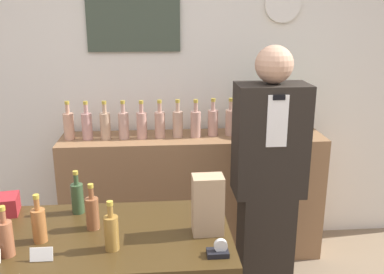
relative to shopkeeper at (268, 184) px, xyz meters
name	(u,v)px	position (x,y,z in m)	size (l,w,h in m)	color
back_wall	(164,80)	(-0.62, 0.91, 0.51)	(5.20, 0.09, 2.70)	silver
back_shelf	(193,196)	(-0.41, 0.65, -0.36)	(1.97, 0.41, 0.97)	#8E6642
shopkeeper	(268,184)	(0.00, 0.00, 0.00)	(0.43, 0.27, 1.69)	black
potted_plant	(277,109)	(0.22, 0.66, 0.32)	(0.27, 0.27, 0.36)	#9E998E
paper_bag	(208,205)	(-0.46, -0.69, 0.20)	(0.14, 0.10, 0.27)	tan
tape_dispenser	(219,250)	(-0.43, -0.88, 0.09)	(0.09, 0.06, 0.07)	black
price_card_right	(41,254)	(-1.15, -0.86, 0.10)	(0.09, 0.02, 0.06)	white
gift_box	(5,205)	(-1.43, -0.42, 0.11)	(0.15, 0.15, 0.09)	maroon
counter_bottle_1	(6,237)	(-1.30, -0.81, 0.15)	(0.06, 0.06, 0.22)	#965637
counter_bottle_2	(39,224)	(-1.19, -0.71, 0.15)	(0.06, 0.06, 0.22)	#A46330
counter_bottle_3	(77,197)	(-1.07, -0.44, 0.15)	(0.06, 0.06, 0.22)	#344B2C
counter_bottle_4	(92,212)	(-0.98, -0.61, 0.15)	(0.06, 0.06, 0.22)	brown
counter_bottle_5	(111,232)	(-0.87, -0.80, 0.15)	(0.06, 0.06, 0.22)	olive
shelf_bottle_0	(69,125)	(-1.32, 0.65, 0.23)	(0.08, 0.08, 0.28)	tan
shelf_bottle_1	(87,125)	(-1.19, 0.64, 0.23)	(0.08, 0.08, 0.28)	tan
shelf_bottle_2	(105,125)	(-1.05, 0.63, 0.23)	(0.08, 0.08, 0.28)	tan
shelf_bottle_3	(124,124)	(-0.92, 0.63, 0.23)	(0.08, 0.08, 0.28)	tan
shelf_bottle_4	(142,124)	(-0.79, 0.63, 0.23)	(0.08, 0.08, 0.28)	tan
shelf_bottle_5	(160,124)	(-0.66, 0.64, 0.23)	(0.08, 0.08, 0.28)	tan
shelf_bottle_6	(178,123)	(-0.53, 0.64, 0.23)	(0.08, 0.08, 0.28)	tan
shelf_bottle_7	(196,123)	(-0.39, 0.63, 0.23)	(0.08, 0.08, 0.28)	tan
shelf_bottle_8	(213,122)	(-0.26, 0.66, 0.23)	(0.08, 0.08, 0.28)	tan
shelf_bottle_9	(230,121)	(-0.13, 0.66, 0.23)	(0.08, 0.08, 0.28)	tan
shelf_bottle_10	(248,121)	(0.00, 0.67, 0.23)	(0.08, 0.08, 0.28)	tan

